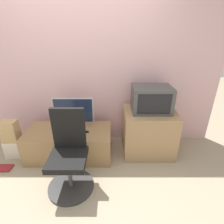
# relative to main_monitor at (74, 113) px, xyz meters

# --- Properties ---
(ground_plane) EXTENTS (12.00, 12.00, 0.00)m
(ground_plane) POSITION_rel_main_monitor_xyz_m (0.11, -0.98, -0.68)
(ground_plane) COLOR tan
(wall_back) EXTENTS (4.40, 0.05, 2.60)m
(wall_back) POSITION_rel_main_monitor_xyz_m (0.11, 0.35, 0.62)
(wall_back) COLOR beige
(wall_back) RESTS_ON ground_plane
(desk) EXTENTS (1.28, 0.61, 0.45)m
(desk) POSITION_rel_main_monitor_xyz_m (-0.08, -0.14, -0.45)
(desk) COLOR #937047
(desk) RESTS_ON ground_plane
(side_stand) EXTENTS (0.78, 0.62, 0.71)m
(side_stand) POSITION_rel_main_monitor_xyz_m (1.16, -0.03, -0.32)
(side_stand) COLOR #A37F56
(side_stand) RESTS_ON ground_plane
(main_monitor) EXTENTS (0.61, 0.23, 0.47)m
(main_monitor) POSITION_rel_main_monitor_xyz_m (0.00, 0.00, 0.00)
(main_monitor) COLOR silver
(main_monitor) RESTS_ON desk
(keyboard) EXTENTS (0.38, 0.13, 0.01)m
(keyboard) POSITION_rel_main_monitor_xyz_m (-0.03, -0.18, -0.22)
(keyboard) COLOR silver
(keyboard) RESTS_ON desk
(mouse) EXTENTS (0.07, 0.04, 0.03)m
(mouse) POSITION_rel_main_monitor_xyz_m (0.21, -0.20, -0.21)
(mouse) COLOR black
(mouse) RESTS_ON desk
(crt_tv) EXTENTS (0.57, 0.41, 0.38)m
(crt_tv) POSITION_rel_main_monitor_xyz_m (1.17, -0.01, 0.23)
(crt_tv) COLOR #474747
(crt_tv) RESTS_ON side_stand
(office_chair) EXTENTS (0.57, 0.57, 1.02)m
(office_chair) POSITION_rel_main_monitor_xyz_m (0.07, -0.73, -0.26)
(office_chair) COLOR #333333
(office_chair) RESTS_ON ground_plane
(cardboard_box_lower) EXTENTS (0.25, 0.18, 0.29)m
(cardboard_box_lower) POSITION_rel_main_monitor_xyz_m (-0.94, -0.18, -0.53)
(cardboard_box_lower) COLOR beige
(cardboard_box_lower) RESTS_ON ground_plane
(cardboard_box_upper) EXTENTS (0.23, 0.17, 0.33)m
(cardboard_box_upper) POSITION_rel_main_monitor_xyz_m (-0.94, -0.18, -0.22)
(cardboard_box_upper) COLOR tan
(cardboard_box_upper) RESTS_ON cardboard_box_lower
(book) EXTENTS (0.22, 0.14, 0.02)m
(book) POSITION_rel_main_monitor_xyz_m (-0.98, -0.47, -0.66)
(book) COLOR maroon
(book) RESTS_ON ground_plane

